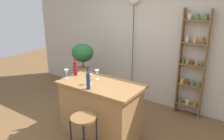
% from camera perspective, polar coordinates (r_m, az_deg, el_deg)
% --- Properties ---
extents(back_wall, '(6.40, 0.10, 2.80)m').
position_cam_1_polar(back_wall, '(4.87, 8.93, 7.98)').
color(back_wall, '#BCB2A3').
rests_on(back_wall, ground).
extents(kitchen_counter, '(1.34, 0.73, 0.92)m').
position_cam_1_polar(kitchen_counter, '(3.83, -2.77, -9.67)').
color(kitchen_counter, '#9E7042').
rests_on(kitchen_counter, ground).
extents(bar_stool, '(0.35, 0.35, 0.67)m').
position_cam_1_polar(bar_stool, '(3.28, -7.12, -14.15)').
color(bar_stool, black).
rests_on(bar_stool, ground).
extents(spice_shelf, '(0.48, 0.16, 2.04)m').
position_cam_1_polar(spice_shelf, '(4.49, 19.39, 1.29)').
color(spice_shelf, brown).
rests_on(spice_shelf, ground).
extents(plant_stool, '(0.31, 0.31, 0.49)m').
position_cam_1_polar(plant_stool, '(5.23, -7.00, -4.44)').
color(plant_stool, '#2D2823').
rests_on(plant_stool, ground).
extents(potted_plant, '(0.49, 0.44, 0.77)m').
position_cam_1_polar(potted_plant, '(4.99, -7.32, 3.40)').
color(potted_plant, '#A86B4C').
rests_on(potted_plant, plant_stool).
extents(bottle_wine_red, '(0.06, 0.06, 0.35)m').
position_cam_1_polar(bottle_wine_red, '(3.39, -5.96, -2.67)').
color(bottle_wine_red, navy).
rests_on(bottle_wine_red, kitchen_counter).
extents(bottle_vinegar, '(0.07, 0.07, 0.34)m').
position_cam_1_polar(bottle_vinegar, '(4.00, -9.17, 0.46)').
color(bottle_vinegar, maroon).
rests_on(bottle_vinegar, kitchen_counter).
extents(wine_glass_left, '(0.07, 0.07, 0.16)m').
position_cam_1_polar(wine_glass_left, '(3.86, -11.33, -0.50)').
color(wine_glass_left, silver).
rests_on(wine_glass_left, kitchen_counter).
extents(wine_glass_center, '(0.07, 0.07, 0.16)m').
position_cam_1_polar(wine_glass_center, '(3.58, -5.57, -1.75)').
color(wine_glass_center, silver).
rests_on(wine_glass_center, kitchen_counter).
extents(wine_glass_right, '(0.07, 0.07, 0.16)m').
position_cam_1_polar(wine_glass_right, '(3.77, -3.77, -0.62)').
color(wine_glass_right, silver).
rests_on(wine_glass_right, kitchen_counter).
extents(pendant_globe_light, '(0.22, 0.22, 2.29)m').
position_cam_1_polar(pendant_globe_light, '(4.83, 5.56, 16.93)').
color(pendant_globe_light, black).
rests_on(pendant_globe_light, ground).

